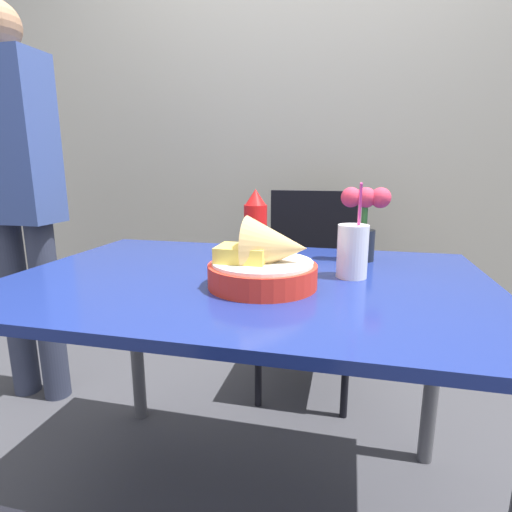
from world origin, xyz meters
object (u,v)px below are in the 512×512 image
food_basket (266,262)px  person_standing (17,186)px  chair_far_window (310,273)px  ketchup_bottle (255,228)px  drink_cup (352,253)px  flower_vase (365,217)px

food_basket → person_standing: (-1.14, 0.49, 0.14)m
chair_far_window → food_basket: bearing=-91.2°
food_basket → person_standing: 1.25m
ketchup_bottle → drink_cup: bearing=-18.7°
person_standing → chair_far_window: bearing=19.5°
chair_far_window → person_standing: size_ratio=0.56×
food_basket → chair_far_window: bearing=88.8°
person_standing → flower_vase: bearing=-6.6°
ketchup_bottle → person_standing: (-1.06, 0.26, 0.09)m
flower_vase → drink_cup: bearing=-99.0°
chair_far_window → drink_cup: bearing=-77.1°
food_basket → ketchup_bottle: (-0.08, 0.22, 0.05)m
ketchup_bottle → drink_cup: 0.29m
chair_far_window → drink_cup: drink_cup is taller
food_basket → ketchup_bottle: ketchup_bottle is taller
food_basket → flower_vase: flower_vase is taller
chair_far_window → flower_vase: bearing=-69.9°
chair_far_window → food_basket: (-0.02, -0.90, 0.26)m
food_basket → drink_cup: (0.20, 0.13, 0.00)m
ketchup_bottle → flower_vase: 0.33m
person_standing → food_basket: bearing=-23.2°
food_basket → drink_cup: bearing=33.8°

